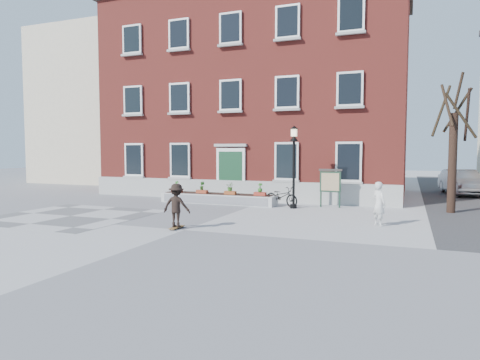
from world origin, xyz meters
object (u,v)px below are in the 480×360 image
at_px(bystander, 379,204).
at_px(lamp_post, 294,155).
at_px(skateboarder, 177,205).
at_px(notice_board, 330,182).
at_px(parked_car, 461,182).
at_px(bicycle, 282,196).

distance_m(bystander, lamp_post, 5.62).
xyz_separation_m(bystander, skateboarder, (-6.59, -3.31, 0.02)).
xyz_separation_m(bystander, notice_board, (-2.52, 4.36, 0.45)).
distance_m(lamp_post, notice_board, 2.23).
bearing_deg(bystander, lamp_post, 6.55).
height_order(parked_car, notice_board, notice_board).
bearing_deg(skateboarder, notice_board, 62.11).
xyz_separation_m(bystander, lamp_post, (-4.10, 3.43, 1.73)).
relative_size(lamp_post, skateboarder, 2.45).
bearing_deg(lamp_post, skateboarder, -110.23).
distance_m(bicycle, skateboarder, 7.43).
bearing_deg(skateboarder, bystander, 26.69).
bearing_deg(parked_car, bystander, -117.02).
bearing_deg(notice_board, bicycle, -168.54).
xyz_separation_m(parked_car, lamp_post, (-8.16, -9.94, 1.75)).
distance_m(bystander, skateboarder, 7.37).
xyz_separation_m(parked_car, bystander, (-4.06, -13.37, 0.02)).
bearing_deg(bystander, bicycle, 7.56).
distance_m(bystander, notice_board, 5.06).
height_order(bystander, notice_board, notice_board).
xyz_separation_m(bicycle, parked_car, (8.89, 9.47, 0.29)).
bearing_deg(skateboarder, bicycle, 76.29).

